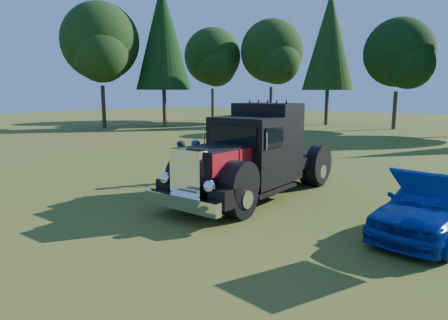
% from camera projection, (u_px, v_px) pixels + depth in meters
% --- Properties ---
extents(ground, '(120.00, 120.00, 0.00)m').
position_uv_depth(ground, '(252.00, 213.00, 11.19)').
color(ground, '#2F5017').
rests_on(ground, ground).
extents(treeline, '(67.22, 24.04, 13.84)m').
position_uv_depth(treeline, '(431.00, 37.00, 31.84)').
color(treeline, '#2D2116').
rests_on(treeline, ground).
extents(diamond_t_truck, '(3.29, 7.16, 3.00)m').
position_uv_depth(diamond_t_truck, '(252.00, 158.00, 12.77)').
color(diamond_t_truck, black).
rests_on(diamond_t_truck, ground).
extents(hotrod_coupe, '(2.25, 4.46, 1.89)m').
position_uv_depth(hotrod_coupe, '(432.00, 205.00, 9.39)').
color(hotrod_coupe, '#072998').
rests_on(hotrod_coupe, ground).
extents(spectator_near, '(0.53, 0.71, 1.76)m').
position_uv_depth(spectator_near, '(198.00, 166.00, 13.54)').
color(spectator_near, '#1B2140').
rests_on(spectator_near, ground).
extents(spectator_far, '(0.97, 0.93, 1.58)m').
position_uv_depth(spectator_far, '(182.00, 162.00, 14.81)').
color(spectator_far, '#1A233E').
rests_on(spectator_far, ground).
extents(distant_teal_car, '(3.28, 4.77, 1.49)m').
position_uv_depth(distant_teal_car, '(247.00, 118.00, 41.46)').
color(distant_teal_car, '#0A3240').
rests_on(distant_teal_car, ground).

